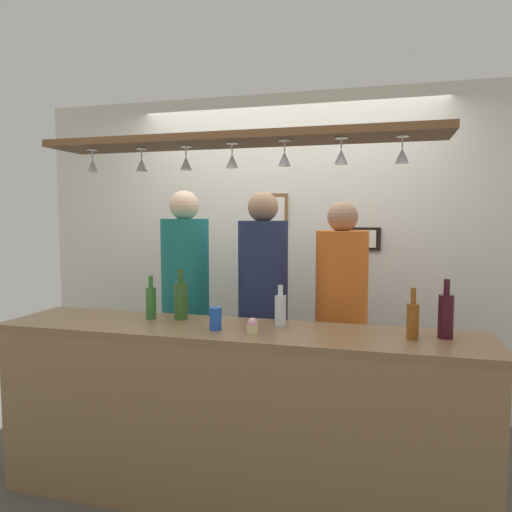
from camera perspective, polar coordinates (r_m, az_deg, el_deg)
name	(u,v)px	position (r m, az deg, el deg)	size (l,w,h in m)	color
ground_plane	(252,467)	(3.33, -0.49, -23.93)	(8.00, 8.00, 0.00)	#4C4742
back_wall	(287,252)	(4.00, 3.74, 0.48)	(4.40, 0.06, 2.60)	silver
bar_counter	(226,394)	(2.61, -3.60, -16.11)	(2.70, 0.55, 0.98)	brown
overhead_glass_rack	(237,140)	(2.66, -2.31, 13.70)	(2.20, 0.36, 0.04)	brown
hanging_wineglass_far_left	(93,165)	(3.02, -18.95, 10.25)	(0.07, 0.07, 0.13)	silver
hanging_wineglass_left	(142,164)	(2.90, -13.50, 10.62)	(0.07, 0.07, 0.13)	silver
hanging_wineglass_center_left	(186,163)	(2.77, -8.36, 10.99)	(0.07, 0.07, 0.13)	silver
hanging_wineglass_center	(232,160)	(2.62, -2.87, 11.39)	(0.07, 0.07, 0.13)	silver
hanging_wineglass_center_right	(284,158)	(2.53, 3.42, 11.62)	(0.07, 0.07, 0.13)	silver
hanging_wineglass_right	(341,156)	(2.48, 10.14, 11.69)	(0.07, 0.07, 0.13)	silver
hanging_wineglass_far_right	(402,155)	(2.50, 17.07, 11.50)	(0.07, 0.07, 0.13)	silver
person_left_teal_shirt	(185,289)	(3.46, -8.44, -3.93)	(0.34, 0.34, 1.78)	#2D334C
person_middle_navy_shirt	(263,294)	(3.27, 0.83, -4.54)	(0.34, 0.34, 1.77)	#2D334C
person_right_orange_shirt	(341,304)	(3.19, 10.16, -5.70)	(0.34, 0.34, 1.69)	#2D334C
bottle_wine_dark_red	(446,315)	(2.60, 21.75, -6.56)	(0.08, 0.08, 0.30)	#380F19
bottle_soda_clear	(280,309)	(2.69, 2.93, -6.39)	(0.06, 0.06, 0.23)	silver
bottle_beer_amber_tall	(413,319)	(2.52, 18.22, -7.21)	(0.06, 0.06, 0.26)	brown
bottle_beer_green_import	(151,302)	(2.93, -12.44, -5.34)	(0.06, 0.06, 0.26)	#336B2D
bottle_champagne_green	(181,300)	(2.89, -8.96, -5.16)	(0.08, 0.08, 0.30)	#2D5623
drink_can	(215,319)	(2.61, -4.86, -7.46)	(0.07, 0.07, 0.12)	#1E4CB2
cupcake	(252,326)	(2.55, -0.43, -8.33)	(0.06, 0.06, 0.08)	beige
picture_frame_crest	(277,209)	(3.96, 2.50, 5.61)	(0.18, 0.02, 0.26)	brown
picture_frame_lower_pair	(361,239)	(3.88, 12.47, 2.03)	(0.30, 0.02, 0.18)	black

